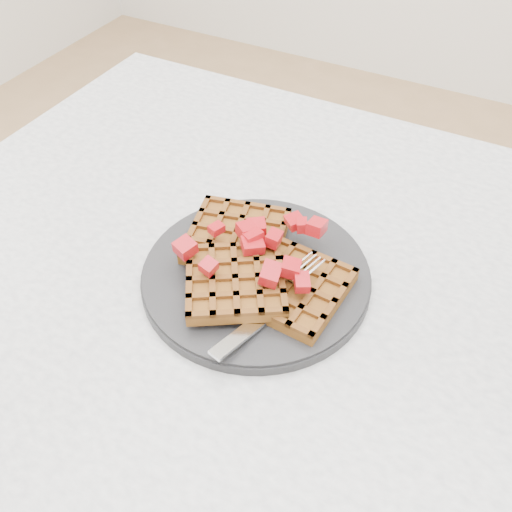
# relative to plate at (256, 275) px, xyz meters

# --- Properties ---
(table) EXTENTS (1.20, 0.80, 0.75)m
(table) POSITION_rel_plate_xyz_m (0.11, 0.03, -0.12)
(table) COLOR silver
(table) RESTS_ON ground
(plate) EXTENTS (0.27, 0.27, 0.02)m
(plate) POSITION_rel_plate_xyz_m (0.00, 0.00, 0.00)
(plate) COLOR black
(plate) RESTS_ON table
(waffles) EXTENTS (0.22, 0.22, 0.03)m
(waffles) POSITION_rel_plate_xyz_m (0.00, -0.00, 0.02)
(waffles) COLOR brown
(waffles) RESTS_ON plate
(strawberry_pile) EXTENTS (0.15, 0.15, 0.02)m
(strawberry_pile) POSITION_rel_plate_xyz_m (-0.00, 0.00, 0.05)
(strawberry_pile) COLOR maroon
(strawberry_pile) RESTS_ON waffles
(fork) EXTENTS (0.07, 0.18, 0.02)m
(fork) POSITION_rel_plate_xyz_m (0.05, -0.04, 0.02)
(fork) COLOR silver
(fork) RESTS_ON plate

